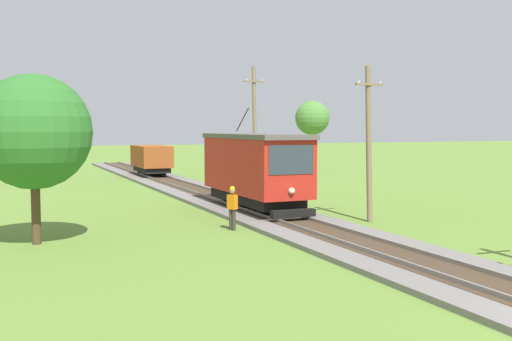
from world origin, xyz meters
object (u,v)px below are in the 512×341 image
tree_right_far (34,132)px  utility_pole_near_tram (369,142)px  red_tram (255,167)px  utility_pole_mid (255,128)px  tree_right_near (312,118)px  track_worker (232,206)px  freight_car (151,159)px

tree_right_far → utility_pole_near_tram: bearing=-0.7°
utility_pole_near_tram → red_tram: bearing=127.7°
utility_pole_mid → utility_pole_near_tram: bearing=-90.0°
utility_pole_near_tram → tree_right_near: utility_pole_near_tram is taller
tree_right_near → tree_right_far: 38.54m
track_worker → freight_car: bearing=-124.7°
tree_right_far → track_worker: bearing=-0.1°
tree_right_far → tree_right_near: bearing=47.2°
red_tram → tree_right_near: 28.86m
red_tram → tree_right_far: tree_right_far is taller
red_tram → track_worker: (-2.82, -4.37, -1.21)m
utility_pole_mid → tree_right_far: bearing=-137.2°
red_tram → utility_pole_near_tram: size_ratio=1.25×
freight_car → utility_pole_mid: bearing=-75.4°
utility_pole_mid → track_worker: 14.55m
freight_car → tree_right_far: bearing=-111.4°
freight_car → utility_pole_near_tram: 26.65m
freight_car → utility_pole_mid: (3.50, -13.46, 2.52)m
freight_car → tree_right_far: (-10.24, -26.18, 2.42)m
tree_right_near → red_tram: bearing=-123.7°
red_tram → track_worker: size_ratio=4.79×
utility_pole_mid → tree_right_far: (-13.75, -12.72, -0.10)m
tree_right_near → utility_pole_near_tram: bearing=-113.6°
utility_pole_mid → track_worker: bearing=-116.4°
freight_car → tree_right_near: (15.95, 2.07, 3.43)m
red_tram → utility_pole_mid: (3.50, 8.36, 1.89)m
freight_car → tree_right_far: tree_right_far is taller
red_tram → utility_pole_mid: size_ratio=1.07×
freight_car → tree_right_near: bearing=7.4°
utility_pole_mid → freight_car: bearing=104.6°
utility_pole_near_tram → utility_pole_mid: 12.90m
red_tram → tree_right_far: (-10.25, -4.36, 1.78)m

